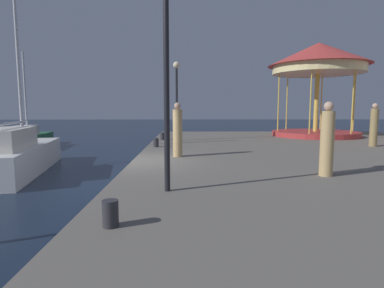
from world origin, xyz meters
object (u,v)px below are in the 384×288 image
Objects in this scene: bollard_center at (110,213)px; person_by_the_water at (327,141)px; person_mid_promenade at (178,131)px; lamp_post_near_edge at (166,49)px; carousel at (318,67)px; sailboat_green at (23,140)px; bollard_south at (156,143)px; lamp_post_mid_promenade at (177,87)px; person_far_corner at (374,126)px; sailboat_white at (17,155)px; bollard_north at (163,136)px.

bollard_center is 5.89m from person_by_the_water.
lamp_post_near_edge is at bearing -91.11° from person_mid_promenade.
carousel is 12.21m from person_mid_promenade.
sailboat_green reaches higher than lamp_post_near_edge.
bollard_center is 1.00× the size of bollard_south.
lamp_post_near_edge is 1.03× the size of lamp_post_mid_promenade.
person_by_the_water reaches higher than bollard_south.
person_far_corner is at bearing 18.04° from person_mid_promenade.
sailboat_green is at bearing 139.37° from person_by_the_water.
sailboat_green is at bearing 115.66° from sailboat_white.
person_far_corner is (9.93, 0.07, 0.73)m from bollard_south.
carousel is 11.61m from bollard_south.
lamp_post_near_edge is (6.20, -5.67, 3.01)m from sailboat_white.
bollard_center is at bearing -135.18° from person_far_corner.
bollard_north is 12.76m from bollard_center.
sailboat_green is 18.34m from person_by_the_water.
bollard_center is 0.21× the size of person_by_the_water.
bollard_center is at bearing -109.88° from lamp_post_near_edge.
bollard_center is at bearing -59.17° from sailboat_green.
person_by_the_water is at bearing -62.22° from bollard_north.
carousel is 3.07× the size of person_far_corner.
sailboat_white reaches higher than sailboat_green.
carousel is 15.09× the size of bollard_center.
person_mid_promenade is (1.05, -2.83, 0.71)m from bollard_south.
bollard_north is at bearing 162.46° from person_far_corner.
sailboat_green reaches higher than person_far_corner.
person_mid_promenade is at bearing -135.65° from carousel.
person_by_the_water is at bearing 19.44° from lamp_post_near_edge.
bollard_center is 0.21× the size of person_mid_promenade.
sailboat_green is at bearing 178.78° from carousel.
person_mid_promenade is at bearing -8.43° from sailboat_white.
bollard_south is (8.92, -5.78, 0.43)m from sailboat_green.
bollard_north is 10.38m from person_far_corner.
person_far_corner reaches higher than person_by_the_water.
carousel is 3.11× the size of person_mid_promenade.
carousel is at bearing 44.35° from person_mid_promenade.
sailboat_white is 3.74× the size of person_by_the_water.
person_far_corner is (15.17, 1.96, 1.01)m from sailboat_white.
lamp_post_mid_promenade reaches higher than bollard_south.
lamp_post_mid_promenade is at bearing 91.95° from person_mid_promenade.
bollard_south is at bearing -91.01° from bollard_north.
carousel reaches higher than person_mid_promenade.
bollard_north and bollard_south have the same top height.
lamp_post_near_edge reaches higher than bollard_south.
bollard_north is 1.00× the size of bollard_south.
lamp_post_mid_promenade is 9.67m from person_far_corner.
person_by_the_water is (10.21, -4.25, 0.98)m from sailboat_white.
lamp_post_near_edge is at bearing -123.25° from carousel.
person_mid_promenade is 9.34m from person_far_corner.
lamp_post_near_edge is 11.13m from bollard_north.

